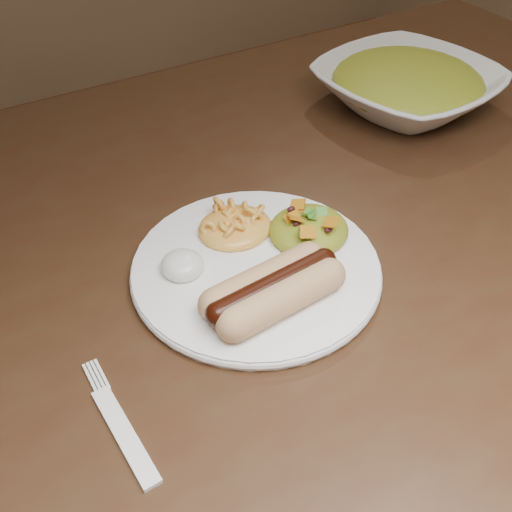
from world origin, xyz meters
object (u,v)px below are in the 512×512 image
plate (256,268)px  fork (125,435)px  table (212,330)px  serving_bowl (407,88)px

plate → fork: (-0.18, -0.11, -0.00)m
table → plate: size_ratio=6.49×
table → serving_bowl: serving_bowl is taller
table → fork: 0.22m
fork → serving_bowl: size_ratio=0.57×
serving_bowl → plate: bearing=-152.6°
fork → serving_bowl: (0.54, 0.29, 0.03)m
plate → serving_bowl: (0.36, 0.19, 0.02)m
table → fork: (-0.14, -0.14, 0.09)m
table → serving_bowl: (0.40, 0.16, 0.12)m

